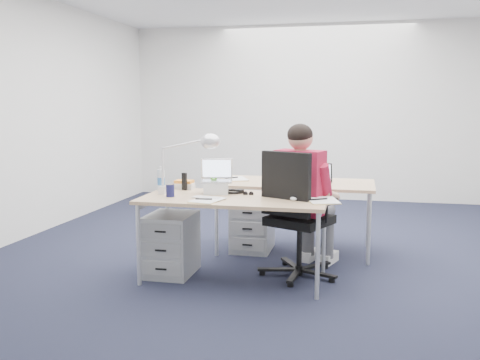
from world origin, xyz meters
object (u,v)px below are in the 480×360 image
object	(u,v)px
seated_person	(306,198)
drawer_pedestal_near	(171,244)
drawer_pedestal_far	(252,224)
book_stack	(184,184)
computer_mouse	(293,199)
headphones	(231,191)
desk_near	(235,202)
wireless_keyboard	(207,198)
desk_far	(295,187)
cordless_phone	(184,182)
silver_laptop	(216,177)
dark_laptop	(315,173)
sunglasses	(248,194)
can_koozie	(170,190)
bear_figurine	(214,185)
water_bottle	(161,179)
desk_lamp	(181,163)
far_cup	(317,175)
office_chair	(297,241)

from	to	relation	value
seated_person	drawer_pedestal_near	xyz separation A→B (m)	(-1.17, -0.36, -0.40)
drawer_pedestal_far	book_stack	distance (m)	0.95
computer_mouse	headphones	world-z (taller)	headphones
desk_near	wireless_keyboard	distance (m)	0.25
headphones	drawer_pedestal_near	bearing A→B (deg)	-159.84
desk_far	cordless_phone	xyz separation A→B (m)	(-0.95, -0.76, 0.13)
desk_near	silver_laptop	size ratio (longest dim) A/B	5.27
headphones	dark_laptop	distance (m)	1.02
sunglasses	cordless_phone	bearing A→B (deg)	162.93
seated_person	can_koozie	xyz separation A→B (m)	(-1.13, -0.48, 0.11)
headphones	bear_figurine	world-z (taller)	bear_figurine
can_koozie	computer_mouse	bearing A→B (deg)	2.24
drawer_pedestal_far	water_bottle	xyz separation A→B (m)	(-0.71, -0.76, 0.57)
computer_mouse	desk_lamp	size ratio (longest dim) A/B	0.15
wireless_keyboard	sunglasses	world-z (taller)	sunglasses
water_bottle	cordless_phone	xyz separation A→B (m)	(0.21, 0.06, -0.03)
seated_person	cordless_phone	distance (m)	1.14
desk_far	sunglasses	xyz separation A→B (m)	(-0.31, -0.89, 0.06)
water_bottle	far_cup	size ratio (longest dim) A/B	2.25
drawer_pedestal_near	can_koozie	size ratio (longest dim) A/B	4.59
silver_laptop	computer_mouse	distance (m)	0.77
headphones	book_stack	bearing A→B (deg)	163.03
desk_near	desk_lamp	world-z (taller)	desk_lamp
desk_lamp	water_bottle	bearing A→B (deg)	141.35
sunglasses	desk_lamp	size ratio (longest dim) A/B	0.17
desk_far	dark_laptop	world-z (taller)	dark_laptop
desk_near	office_chair	distance (m)	0.67
bear_figurine	wireless_keyboard	bearing A→B (deg)	-74.34
sunglasses	water_bottle	bearing A→B (deg)	169.92
water_bottle	far_cup	xyz separation A→B (m)	(1.36, 1.03, -0.06)
can_koozie	headphones	bearing A→B (deg)	33.33
computer_mouse	bear_figurine	world-z (taller)	bear_figurine
desk_far	desk_near	bearing A→B (deg)	-111.48
headphones	cordless_phone	xyz separation A→B (m)	(-0.47, 0.06, 0.06)
cordless_phone	desk_lamp	distance (m)	0.32
drawer_pedestal_near	bear_figurine	size ratio (longest dim) A/B	3.73
office_chair	headphones	bearing A→B (deg)	-157.30
desk_far	dark_laptop	size ratio (longest dim) A/B	5.37
desk_lamp	sunglasses	bearing A→B (deg)	5.91
desk_far	drawer_pedestal_far	size ratio (longest dim) A/B	2.91
silver_laptop	dark_laptop	distance (m)	1.15
headphones	desk_lamp	distance (m)	0.52
desk_far	dark_laptop	bearing A→B (deg)	-18.10
desk_near	drawer_pedestal_far	xyz separation A→B (m)	(-0.04, 0.96, -0.41)
office_chair	desk_lamp	size ratio (longest dim) A/B	1.99
headphones	sunglasses	xyz separation A→B (m)	(0.17, -0.07, -0.01)
computer_mouse	far_cup	world-z (taller)	far_cup
wireless_keyboard	headphones	xyz separation A→B (m)	(0.14, 0.32, 0.01)
computer_mouse	far_cup	bearing A→B (deg)	68.41
seated_person	silver_laptop	size ratio (longest dim) A/B	4.44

